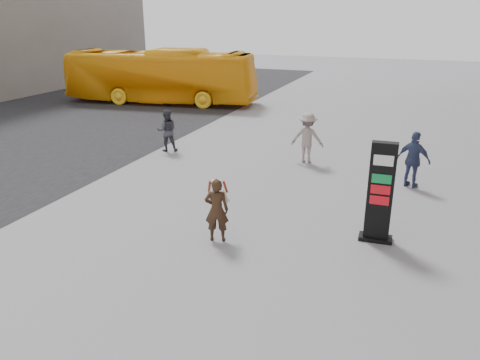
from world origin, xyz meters
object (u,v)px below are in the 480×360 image
(info_pylon, at_px, (380,193))
(pedestrian_c, at_px, (414,160))
(pedestrian_a, at_px, (167,130))
(pedestrian_b, at_px, (307,138))
(woman, at_px, (217,209))
(bus, at_px, (161,76))

(info_pylon, bearing_deg, pedestrian_c, 78.82)
(pedestrian_a, xyz_separation_m, pedestrian_b, (5.34, 0.48, 0.09))
(woman, height_order, pedestrian_b, pedestrian_b)
(info_pylon, height_order, bus, bus)
(info_pylon, height_order, woman, info_pylon)
(pedestrian_a, relative_size, pedestrian_b, 0.90)
(info_pylon, relative_size, bus, 0.21)
(woman, xyz_separation_m, bus, (-10.17, 15.12, 0.77))
(bus, xyz_separation_m, pedestrian_a, (5.37, -8.89, -0.75))
(bus, relative_size, pedestrian_c, 6.43)
(woman, relative_size, pedestrian_a, 0.95)
(pedestrian_c, bearing_deg, pedestrian_b, 1.52)
(woman, bearing_deg, pedestrian_c, -144.65)
(pedestrian_a, bearing_deg, pedestrian_c, 144.39)
(info_pylon, relative_size, pedestrian_b, 1.33)
(info_pylon, distance_m, bus, 19.41)
(pedestrian_c, bearing_deg, woman, 74.51)
(info_pylon, bearing_deg, pedestrian_b, 116.33)
(info_pylon, relative_size, pedestrian_c, 1.37)
(pedestrian_b, distance_m, pedestrian_c, 3.81)
(info_pylon, xyz_separation_m, pedestrian_a, (-8.27, 4.91, -0.38))
(woman, distance_m, bus, 18.24)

